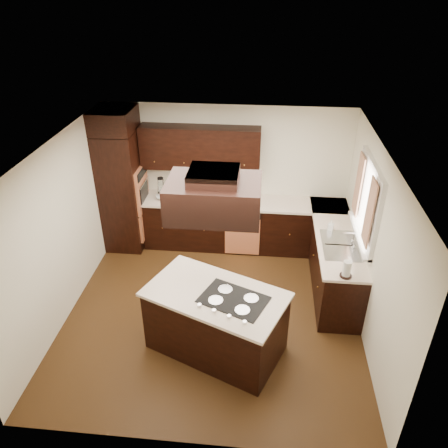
{
  "coord_description": "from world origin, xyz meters",
  "views": [
    {
      "loc": [
        0.65,
        -4.89,
        4.39
      ],
      "look_at": [
        0.1,
        0.6,
        1.15
      ],
      "focal_mm": 35.0,
      "sensor_mm": 36.0,
      "label": 1
    }
  ],
  "objects_px": {
    "oven_column": "(123,191)",
    "spice_rack": "(197,193)",
    "range_hood": "(214,198)",
    "island": "(216,322)"
  },
  "relations": [
    {
      "from": "range_hood",
      "to": "spice_rack",
      "type": "xyz_separation_m",
      "value": [
        -0.58,
        2.3,
        -1.09
      ]
    },
    {
      "from": "oven_column",
      "to": "spice_rack",
      "type": "relative_size",
      "value": 5.81
    },
    {
      "from": "island",
      "to": "range_hood",
      "type": "bearing_deg",
      "value": 122.14
    },
    {
      "from": "oven_column",
      "to": "range_hood",
      "type": "bearing_deg",
      "value": -50.26
    },
    {
      "from": "island",
      "to": "range_hood",
      "type": "height_order",
      "value": "range_hood"
    },
    {
      "from": "range_hood",
      "to": "island",
      "type": "bearing_deg",
      "value": -81.1
    },
    {
      "from": "oven_column",
      "to": "spice_rack",
      "type": "bearing_deg",
      "value": 1.84
    },
    {
      "from": "spice_rack",
      "to": "oven_column",
      "type": "bearing_deg",
      "value": -159.16
    },
    {
      "from": "range_hood",
      "to": "spice_rack",
      "type": "height_order",
      "value": "range_hood"
    },
    {
      "from": "range_hood",
      "to": "spice_rack",
      "type": "relative_size",
      "value": 2.88
    }
  ]
}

